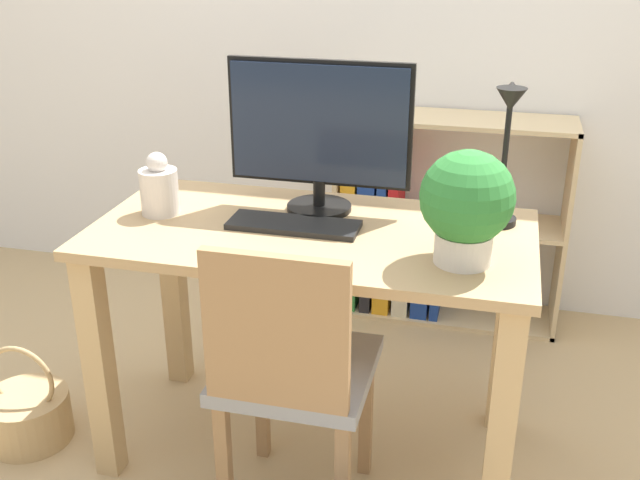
{
  "coord_description": "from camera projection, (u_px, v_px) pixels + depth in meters",
  "views": [
    {
      "loc": [
        0.5,
        -1.89,
        1.56
      ],
      "look_at": [
        0.0,
        0.1,
        0.68
      ],
      "focal_mm": 42.0,
      "sensor_mm": 36.0,
      "label": 1
    }
  ],
  "objects": [
    {
      "name": "desk",
      "position": [
        312.0,
        279.0,
        2.18
      ],
      "size": [
        1.25,
        0.63,
        0.75
      ],
      "color": "tan",
      "rests_on": "ground_plane"
    },
    {
      "name": "chair",
      "position": [
        291.0,
        371.0,
        1.95
      ],
      "size": [
        0.4,
        0.4,
        0.86
      ],
      "rotation": [
        0.0,
        0.0,
        -0.0
      ],
      "color": "gray",
      "rests_on": "ground_plane"
    },
    {
      "name": "vase",
      "position": [
        159.0,
        188.0,
        2.2
      ],
      "size": [
        0.11,
        0.11,
        0.19
      ],
      "color": "silver",
      "rests_on": "desk"
    },
    {
      "name": "potted_plant",
      "position": [
        467.0,
        203.0,
        1.85
      ],
      "size": [
        0.24,
        0.24,
        0.29
      ],
      "color": "silver",
      "rests_on": "desk"
    },
    {
      "name": "desk_lamp",
      "position": [
        506.0,
        144.0,
        2.0
      ],
      "size": [
        0.1,
        0.19,
        0.41
      ],
      "color": "black",
      "rests_on": "desk"
    },
    {
      "name": "basket",
      "position": [
        28.0,
        414.0,
        2.41
      ],
      "size": [
        0.27,
        0.27,
        0.34
      ],
      "color": "tan",
      "rests_on": "ground_plane"
    },
    {
      "name": "bookshelf",
      "position": [
        408.0,
        232.0,
        3.11
      ],
      "size": [
        0.92,
        0.28,
        0.86
      ],
      "color": "#D8BC8C",
      "rests_on": "ground_plane"
    },
    {
      "name": "keyboard",
      "position": [
        294.0,
        225.0,
        2.12
      ],
      "size": [
        0.37,
        0.13,
        0.02
      ],
      "color": "black",
      "rests_on": "desk"
    },
    {
      "name": "monitor",
      "position": [
        319.0,
        130.0,
        2.16
      ],
      "size": [
        0.54,
        0.19,
        0.45
      ],
      "color": "black",
      "rests_on": "desk"
    },
    {
      "name": "ground_plane",
      "position": [
        312.0,
        444.0,
        2.41
      ],
      "size": [
        10.0,
        10.0,
        0.0
      ],
      "primitive_type": "plane",
      "color": "tan"
    }
  ]
}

